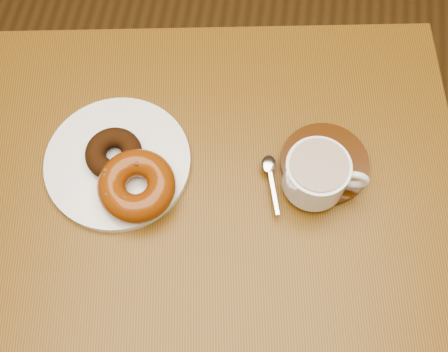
# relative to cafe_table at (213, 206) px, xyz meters

# --- Properties ---
(cafe_table) EXTENTS (0.92, 0.75, 0.78)m
(cafe_table) POSITION_rel_cafe_table_xyz_m (0.00, 0.00, 0.00)
(cafe_table) COLOR brown
(cafe_table) RESTS_ON ground
(donut_plate) EXTENTS (0.29, 0.29, 0.01)m
(donut_plate) POSITION_rel_cafe_table_xyz_m (-0.16, 0.00, 0.13)
(donut_plate) COLOR white
(donut_plate) RESTS_ON cafe_table
(donut_cinnamon) EXTENTS (0.13, 0.13, 0.03)m
(donut_cinnamon) POSITION_rel_cafe_table_xyz_m (-0.16, 0.01, 0.16)
(donut_cinnamon) COLOR black
(donut_cinnamon) RESTS_ON donut_plate
(donut_caramel) EXTENTS (0.17, 0.17, 0.05)m
(donut_caramel) POSITION_rel_cafe_table_xyz_m (-0.11, -0.04, 0.16)
(donut_caramel) COLOR #7C390D
(donut_caramel) RESTS_ON donut_plate
(saucer) EXTENTS (0.19, 0.19, 0.02)m
(saucer) POSITION_rel_cafe_table_xyz_m (0.18, 0.05, 0.13)
(saucer) COLOR #3E1E08
(saucer) RESTS_ON cafe_table
(coffee_cup) EXTENTS (0.13, 0.10, 0.07)m
(coffee_cup) POSITION_rel_cafe_table_xyz_m (0.17, 0.01, 0.17)
(coffee_cup) COLOR white
(coffee_cup) RESTS_ON saucer
(teaspoon) EXTENTS (0.04, 0.10, 0.01)m
(teaspoon) POSITION_rel_cafe_table_xyz_m (0.09, 0.02, 0.14)
(teaspoon) COLOR silver
(teaspoon) RESTS_ON saucer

